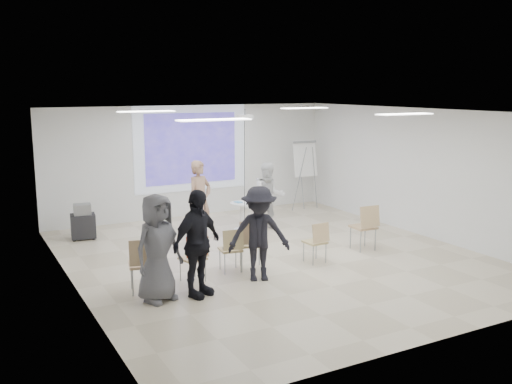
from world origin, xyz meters
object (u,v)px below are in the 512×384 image
audience_mid (259,228)px  av_cart (83,223)px  chair_far_left (143,261)px  chair_center (251,241)px  audience_left (197,236)px  chair_right_far (366,224)px  flipchart_easel (305,159)px  audience_outer (157,241)px  player_left (200,195)px  player_right (269,193)px  chair_left_mid (195,255)px  pedestal_table (242,215)px  chair_left_inner (231,247)px  chair_right_inner (317,239)px  laptop (230,248)px

audience_mid → av_cart: 5.01m
chair_far_left → av_cart: 4.13m
chair_center → av_cart: 4.55m
audience_left → av_cart: (-0.92, 4.67, -0.67)m
chair_right_far → flipchart_easel: flipchart_easel is taller
av_cart → audience_outer: bearing=-78.4°
player_left → chair_far_left: bearing=-150.2°
player_right → chair_left_mid: 4.13m
player_left → chair_right_far: bearing=-65.6°
player_right → chair_right_far: 2.75m
pedestal_table → chair_left_inner: chair_left_inner is taller
audience_outer → audience_left: bearing=-30.6°
pedestal_table → audience_left: audience_left is taller
pedestal_table → player_left: bearing=-172.6°
chair_center → audience_mid: audience_mid is taller
player_right → audience_mid: bearing=-104.2°
audience_left → chair_right_far: bearing=-15.1°
chair_right_inner → chair_right_far: size_ratio=0.84×
player_right → chair_left_mid: player_right is taller
player_left → audience_left: 3.72m
av_cart → chair_far_left: bearing=-79.8°
pedestal_table → chair_left_mid: (-2.44, -2.92, 0.10)m
av_cart → chair_right_far: bearing=-28.9°
chair_left_mid → chair_center: chair_center is taller
chair_left_inner → pedestal_table: bearing=67.5°
chair_far_left → audience_outer: (0.13, -0.44, 0.43)m
audience_left → laptop: bearing=15.9°
pedestal_table → chair_right_far: 3.18m
chair_right_far → chair_center: bearing=-176.3°
chair_left_mid → audience_left: 0.87m
player_left → flipchart_easel: size_ratio=1.05×
chair_right_inner → audience_mid: bearing=-170.9°
pedestal_table → chair_center: bearing=-113.8°
chair_center → laptop: 0.43m
pedestal_table → player_right: size_ratio=0.40×
player_left → audience_mid: size_ratio=1.05×
chair_left_mid → chair_right_inner: 2.58m
chair_right_inner → player_left: bearing=111.5°
pedestal_table → audience_outer: bearing=-133.8°
player_left → flipchart_easel: player_left is taller
chair_center → audience_outer: bearing=-139.3°
chair_left_inner → audience_mid: 0.83m
player_left → player_right: bearing=-23.4°
pedestal_table → audience_mid: 3.66m
player_right → audience_outer: audience_outer is taller
chair_far_left → flipchart_easel: 7.57m
audience_left → flipchart_easel: (5.35, 4.91, 0.41)m
audience_left → player_right: bearing=19.9°
audience_left → av_cart: audience_left is taller
chair_right_inner → audience_outer: (-3.45, -0.43, 0.51)m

